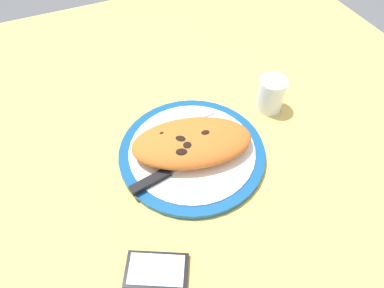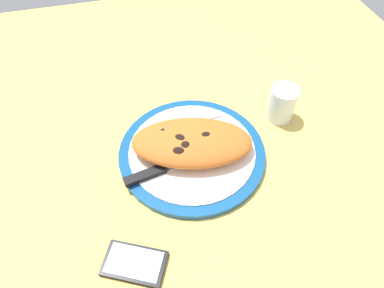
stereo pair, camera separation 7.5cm
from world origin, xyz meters
TOP-DOWN VIEW (x-y plane):
  - ground_plane at (0.00, 0.00)cm, footprint 150.00×150.00cm
  - plate at (0.00, 0.00)cm, footprint 32.65×32.65cm
  - calzone at (-0.15, -0.14)cm, footprint 28.81×19.99cm
  - fork at (0.70, -7.92)cm, footprint 17.53×2.49cm
  - knife at (8.29, 3.96)cm, footprint 21.88×5.83cm
  - smartphone at (16.28, 21.59)cm, footprint 12.82×10.84cm
  - water_glass at (-23.80, -6.24)cm, footprint 6.69×6.69cm

SIDE VIEW (x-z plane):
  - ground_plane at x=0.00cm, z-range -3.00..0.00cm
  - smartphone at x=16.28cm, z-range -0.02..1.14cm
  - plate at x=0.00cm, z-range -0.03..1.70cm
  - fork at x=0.70cm, z-range 1.73..2.13cm
  - knife at x=8.29cm, z-range 1.62..2.82cm
  - water_glass at x=-23.80cm, z-range -0.61..8.06cm
  - calzone at x=-0.15cm, z-range 1.71..6.97cm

